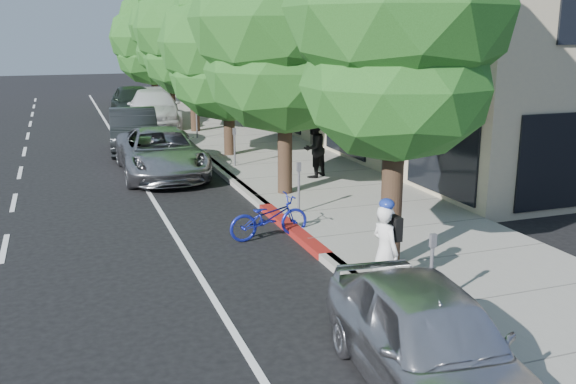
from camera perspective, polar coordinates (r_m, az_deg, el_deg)
name	(u,v)px	position (r m, az deg, el deg)	size (l,w,h in m)	color
ground	(308,245)	(13.99, 1.75, -4.73)	(120.00, 120.00, 0.00)	black
sidewalk	(284,164)	(21.99, -0.32, 2.49)	(4.60, 56.00, 0.15)	gray
curb	(219,169)	(21.35, -6.15, 2.05)	(0.30, 56.00, 0.15)	#9E998E
curb_red_segment	(292,229)	(14.85, 0.34, -3.28)	(0.32, 4.00, 0.15)	maroon
storefront_building	(354,51)	(33.60, 5.86, 12.35)	(10.00, 36.00, 7.00)	tan
street_tree_0	(399,15)	(11.82, 9.85, 15.26)	(4.15, 4.15, 7.59)	black
street_tree_1	(285,22)	(17.30, -0.29, 14.85)	(5.10, 5.10, 7.79)	black
street_tree_2	(227,45)	(23.04, -5.41, 12.91)	(4.89, 4.89, 6.81)	black
street_tree_3	(192,31)	(28.89, -8.52, 14.00)	(5.12, 5.12, 7.51)	black
street_tree_4	(169,28)	(34.79, -10.58, 14.18)	(4.16, 4.16, 7.43)	black
street_tree_5	(152,38)	(40.72, -11.98, 13.21)	(5.22, 5.22, 6.92)	black
cyclist	(385,251)	(11.25, 8.62, -5.22)	(0.60, 0.39, 1.65)	white
bicycle	(269,217)	(14.29, -1.71, -2.27)	(0.65, 1.85, 0.97)	#17209E
silver_suv	(161,152)	(20.87, -11.25, 3.47)	(2.49, 5.41, 1.50)	#A6A6AB
dark_sedan	(133,130)	(25.33, -13.58, 5.35)	(1.72, 4.94, 1.63)	black
white_pickup	(154,109)	(31.73, -11.84, 7.26)	(2.44, 6.01, 1.74)	white
dark_suv_far	(134,103)	(34.20, -13.50, 7.73)	(2.16, 5.37, 1.83)	black
near_car_a	(430,341)	(8.48, 12.48, -12.80)	(1.73, 4.29, 1.46)	silver
pedestrian	(314,148)	(19.58, 2.30, 3.89)	(0.86, 0.67, 1.78)	black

